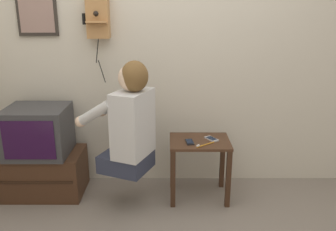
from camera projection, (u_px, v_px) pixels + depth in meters
The scene contains 10 objects.
wall_back at pixel (158, 45), 3.09m from camera, with size 6.80×0.05×2.55m.
side_table at pixel (200, 154), 3.01m from camera, with size 0.50×0.39×0.52m.
person at pixel (130, 121), 2.75m from camera, with size 0.62×0.54×0.89m.
tv_stand at pixel (44, 173), 3.14m from camera, with size 0.69×0.44×0.38m.
television at pixel (38, 131), 3.00m from camera, with size 0.50×0.44×0.41m.
wall_phone_antique at pixel (98, 16), 2.94m from camera, with size 0.22×0.19×0.76m.
framed_picture at pixel (37, 10), 2.97m from camera, with size 0.34×0.03×0.42m.
cell_phone_held at pixel (190, 142), 2.92m from camera, with size 0.07×0.13×0.01m.
cell_phone_spare at pixel (212, 139), 2.99m from camera, with size 0.12×0.14×0.01m.
toothbrush at pixel (205, 145), 2.86m from camera, with size 0.16×0.12×0.02m.
Camera 1 is at (0.09, -2.11, 1.61)m, focal length 38.00 mm.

